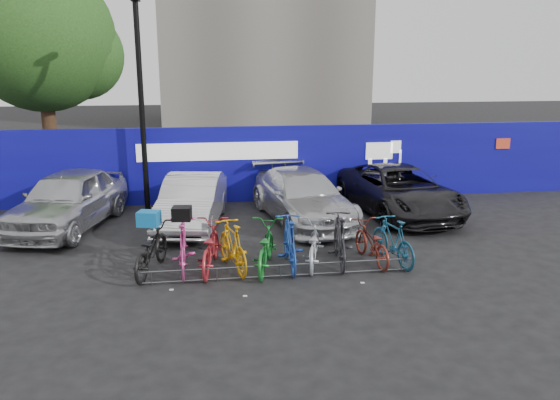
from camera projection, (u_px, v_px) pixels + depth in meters
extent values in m
plane|color=black|center=(276.00, 268.00, 11.83)|extent=(100.00, 100.00, 0.00)
cube|color=#0C097C|center=(250.00, 164.00, 17.30)|extent=(22.00, 0.15, 2.40)
cube|color=white|center=(218.00, 151.00, 16.95)|extent=(5.00, 0.02, 0.55)
cube|color=white|center=(379.00, 151.00, 17.70)|extent=(1.20, 0.02, 0.90)
cube|color=#E94629|center=(503.00, 144.00, 18.27)|extent=(0.50, 0.02, 0.35)
cylinder|color=#382314|center=(50.00, 128.00, 19.97)|extent=(0.50, 0.50, 4.00)
sphere|color=#1B4716|center=(40.00, 37.00, 19.19)|extent=(5.20, 5.20, 5.20)
sphere|color=#1B4716|center=(79.00, 55.00, 19.79)|extent=(3.20, 3.20, 3.20)
cylinder|color=black|center=(142.00, 110.00, 15.84)|extent=(0.16, 0.16, 6.00)
cylinder|color=#595B60|center=(281.00, 265.00, 11.18)|extent=(5.60, 0.03, 0.03)
cylinder|color=#595B60|center=(280.00, 276.00, 11.24)|extent=(5.60, 0.03, 0.03)
cylinder|color=#595B60|center=(151.00, 279.00, 10.85)|extent=(0.03, 0.03, 0.28)
cylinder|color=#595B60|center=(217.00, 275.00, 11.04)|extent=(0.03, 0.03, 0.28)
cylinder|color=#595B60|center=(281.00, 272.00, 11.22)|extent=(0.03, 0.03, 0.28)
cylinder|color=#595B60|center=(342.00, 268.00, 11.40)|extent=(0.03, 0.03, 0.28)
cylinder|color=#595B60|center=(401.00, 265.00, 11.58)|extent=(0.03, 0.03, 0.28)
imported|color=#ADAEB2|center=(68.00, 199.00, 14.53)|extent=(2.94, 4.93, 1.57)
imported|color=silver|center=(192.00, 201.00, 14.73)|extent=(2.07, 4.32, 1.37)
imported|color=#B8BABE|center=(302.00, 196.00, 15.26)|extent=(2.74, 5.06, 1.39)
imported|color=black|center=(399.00, 190.00, 15.94)|extent=(2.81, 5.23, 1.40)
imported|color=black|center=(151.00, 249.00, 11.43)|extent=(1.13, 2.07, 1.03)
imported|color=#CE3D8B|center=(183.00, 246.00, 11.49)|extent=(0.54, 1.89, 1.13)
imported|color=#A9242C|center=(210.00, 247.00, 11.57)|extent=(1.00, 2.05, 1.03)
imported|color=orange|center=(233.00, 246.00, 11.56)|extent=(0.94, 1.86, 1.07)
imported|color=#197B29|center=(265.00, 247.00, 11.59)|extent=(1.13, 2.05, 1.02)
imported|color=#1B41A1|center=(290.00, 243.00, 11.68)|extent=(0.60, 1.91, 1.14)
imported|color=#B6B9BE|center=(313.00, 244.00, 11.87)|extent=(1.07, 1.92, 0.96)
imported|color=#232325|center=(340.00, 239.00, 11.89)|extent=(0.79, 1.96, 1.14)
imported|color=maroon|center=(371.00, 243.00, 12.03)|extent=(0.80, 1.79, 0.91)
imported|color=navy|center=(393.00, 241.00, 11.98)|extent=(0.83, 1.80, 1.04)
cube|color=#1066AD|center=(149.00, 219.00, 11.27)|extent=(0.51, 0.43, 0.31)
cube|color=black|center=(182.00, 213.00, 11.32)|extent=(0.43, 0.39, 0.29)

